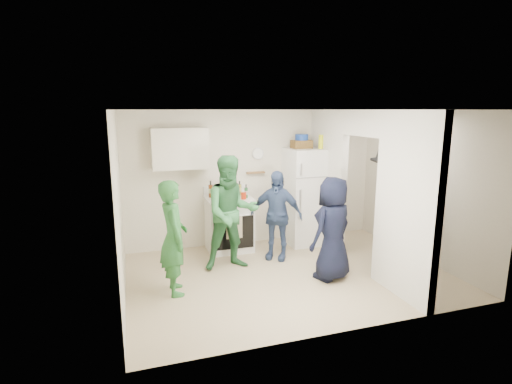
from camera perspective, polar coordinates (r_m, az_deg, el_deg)
floor at (r=6.32m, az=4.64°, el=-11.65°), size 4.80×4.80×0.00m
wall_back at (r=7.50m, az=-0.15°, el=2.11°), size 4.80×0.00×4.80m
wall_front at (r=4.47m, az=13.27°, el=-4.90°), size 4.80×0.00×4.80m
wall_left at (r=5.50m, az=-18.95°, el=-2.10°), size 0.00×3.40×3.40m
wall_right at (r=7.20m, az=22.77°, el=0.77°), size 0.00×3.40×3.40m
ceiling at (r=5.80m, az=5.05°, el=11.65°), size 4.80×4.80×0.00m
partition_pier_back at (r=7.42m, az=10.14°, el=1.81°), size 0.12×1.20×2.50m
partition_pier_front at (r=5.61m, az=20.66°, el=-1.94°), size 0.12×1.20×2.50m
partition_header at (r=6.37m, az=15.16°, el=9.49°), size 0.12×1.00×0.40m
stove at (r=7.21m, az=-3.87°, el=-4.57°), size 0.81×0.68×0.97m
upper_cabinet at (r=6.95m, az=-10.82°, el=6.12°), size 0.95×0.34×0.70m
fridge at (r=7.57m, az=7.19°, el=-0.61°), size 0.74×0.72×1.80m
wicker_basket at (r=7.42m, az=6.51°, el=6.79°), size 0.35×0.25×0.15m
blue_bowl at (r=7.41m, az=6.54°, el=7.79°), size 0.24×0.24×0.11m
yellow_cup_stack_top at (r=7.42m, az=9.27°, el=7.10°), size 0.09×0.09×0.25m
wall_clock at (r=7.44m, az=0.26°, el=5.52°), size 0.22×0.02×0.22m
spice_shelf at (r=7.44m, az=-0.04°, el=2.80°), size 0.35×0.08×0.03m
nook_window at (r=7.28m, az=21.88°, el=4.14°), size 0.03×0.70×0.80m
nook_window_frame at (r=7.27m, az=21.79°, el=4.14°), size 0.04×0.76×0.86m
nook_valance at (r=7.22m, az=21.85°, el=6.89°), size 0.04×0.82×0.18m
yellow_cup_stack_stove at (r=6.83m, az=-4.47°, el=-0.23°), size 0.09×0.09×0.25m
red_cup at (r=6.94m, az=-1.77°, el=-0.55°), size 0.09×0.09×0.12m
person_green_left at (r=5.57m, az=-11.70°, el=-6.39°), size 0.40×0.59×1.59m
person_green_center at (r=6.28m, az=-3.51°, el=-3.02°), size 0.88×0.69×1.81m
person_denim at (r=6.73m, az=2.90°, el=-3.32°), size 0.94×0.81×1.52m
person_navy at (r=6.02m, az=10.88°, el=-5.18°), size 0.89×0.76×1.55m
person_nook at (r=6.93m, az=18.65°, el=-1.62°), size 1.29×1.46×1.96m
bottle_a at (r=7.11m, az=-6.50°, el=0.42°), size 0.07×0.07×0.30m
bottle_b at (r=6.94m, az=-5.08°, el=0.02°), size 0.08×0.08×0.27m
bottle_c at (r=7.19m, az=-4.75°, el=0.41°), size 0.07×0.07×0.26m
bottle_d at (r=7.00m, az=-3.62°, el=0.30°), size 0.07×0.07×0.30m
bottle_e at (r=7.26m, az=-3.66°, el=0.70°), size 0.08×0.08×0.30m
bottle_f at (r=7.11m, az=-2.68°, el=0.27°), size 0.08×0.08×0.25m
bottle_g at (r=7.26m, az=-2.35°, el=0.56°), size 0.07×0.07×0.26m
bottle_h at (r=6.88m, az=-6.04°, el=-0.13°), size 0.07×0.07×0.26m
bottle_i at (r=7.15m, az=-3.77°, el=0.54°), size 0.07×0.07×0.30m
bottle_j at (r=7.02m, az=-1.43°, el=0.12°), size 0.06×0.06×0.24m
bottle_k at (r=7.04m, az=-5.62°, el=0.13°), size 0.06×0.06×0.25m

